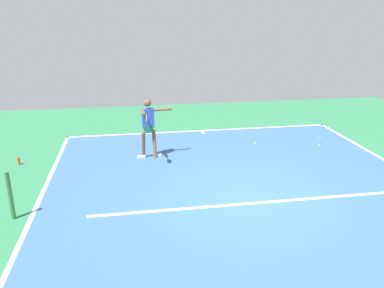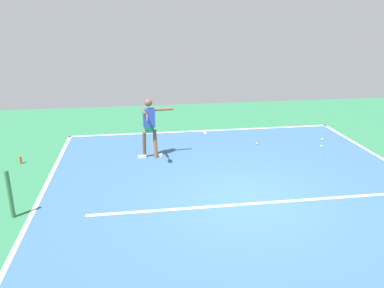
{
  "view_description": "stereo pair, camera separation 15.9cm",
  "coord_description": "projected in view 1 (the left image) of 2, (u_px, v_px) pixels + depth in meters",
  "views": [
    {
      "loc": [
        2.59,
        7.7,
        4.13
      ],
      "look_at": [
        1.04,
        -1.59,
        0.9
      ],
      "focal_mm": 35.92,
      "sensor_mm": 36.0,
      "label": 1
    },
    {
      "loc": [
        2.43,
        7.72,
        4.13
      ],
      "look_at": [
        1.04,
        -1.59,
        0.9
      ],
      "focal_mm": 35.92,
      "sensor_mm": 36.0,
      "label": 2
    }
  ],
  "objects": [
    {
      "name": "court_surface",
      "position": [
        247.0,
        200.0,
        8.92
      ],
      "size": [
        9.64,
        11.33,
        0.0
      ],
      "primitive_type": "cube",
      "color": "#38608E",
      "rests_on": "ground_plane"
    },
    {
      "name": "tennis_ball_far_corner",
      "position": [
        320.0,
        146.0,
        12.48
      ],
      "size": [
        0.07,
        0.07,
        0.07
      ],
      "primitive_type": "sphere",
      "color": "#C6E53D",
      "rests_on": "ground_plane"
    },
    {
      "name": "court_line_centre_mark",
      "position": [
        203.0,
        132.0,
        13.97
      ],
      "size": [
        0.1,
        0.3,
        0.01
      ],
      "primitive_type": "cube",
      "color": "white",
      "rests_on": "ground_plane"
    },
    {
      "name": "court_line_service",
      "position": [
        249.0,
        203.0,
        8.76
      ],
      "size": [
        7.23,
        0.1,
        0.01
      ],
      "primitive_type": "cube",
      "color": "white",
      "rests_on": "ground_plane"
    },
    {
      "name": "court_line_sideline_right",
      "position": [
        32.0,
        217.0,
        8.18
      ],
      "size": [
        0.1,
        11.33,
        0.01
      ],
      "primitive_type": "cube",
      "color": "white",
      "rests_on": "ground_plane"
    },
    {
      "name": "ground_plane",
      "position": [
        247.0,
        200.0,
        8.92
      ],
      "size": [
        20.05,
        20.05,
        0.0
      ],
      "primitive_type": "plane",
      "color": "#2D754C"
    },
    {
      "name": "court_line_baseline_near",
      "position": [
        202.0,
        131.0,
        14.16
      ],
      "size": [
        9.64,
        0.1,
        0.01
      ],
      "primitive_type": "cube",
      "color": "white",
      "rests_on": "ground_plane"
    },
    {
      "name": "tennis_player",
      "position": [
        149.0,
        124.0,
        11.2
      ],
      "size": [
        1.09,
        1.22,
        1.79
      ],
      "rotation": [
        0.0,
        0.0,
        0.1
      ],
      "color": "brown",
      "rests_on": "ground_plane"
    },
    {
      "name": "net_post",
      "position": [
        10.0,
        196.0,
        7.95
      ],
      "size": [
        0.09,
        0.09,
        1.07
      ],
      "primitive_type": "cylinder",
      "color": "#38753D",
      "rests_on": "ground_plane"
    },
    {
      "name": "tennis_ball_near_service_line",
      "position": [
        320.0,
        139.0,
        13.16
      ],
      "size": [
        0.07,
        0.07,
        0.07
      ],
      "primitive_type": "sphere",
      "color": "yellow",
      "rests_on": "ground_plane"
    },
    {
      "name": "water_bottle",
      "position": [
        19.0,
        161.0,
        10.97
      ],
      "size": [
        0.07,
        0.07,
        0.22
      ],
      "primitive_type": "cylinder",
      "color": "#D84C1E",
      "rests_on": "ground_plane"
    },
    {
      "name": "tennis_ball_by_baseline",
      "position": [
        255.0,
        143.0,
        12.71
      ],
      "size": [
        0.07,
        0.07,
        0.07
      ],
      "primitive_type": "sphere",
      "color": "yellow",
      "rests_on": "ground_plane"
    }
  ]
}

